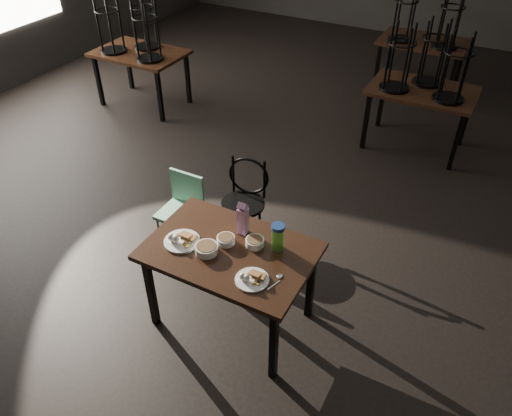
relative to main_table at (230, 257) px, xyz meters
The scene contains 14 objects.
main_table is the anchor object (origin of this frame).
plate_left 0.38m from the main_table, 163.93° to the right, with size 0.26×0.26×0.09m.
plate_right 0.36m from the main_table, 34.84° to the right, with size 0.23×0.23×0.07m.
bowl_near 0.13m from the main_table, 141.25° to the left, with size 0.13×0.13×0.05m.
bowl_far 0.21m from the main_table, 41.98° to the left, with size 0.14×0.14×0.05m.
bowl_big 0.20m from the main_table, 141.97° to the right, with size 0.17×0.17×0.06m.
juice_carton 0.29m from the main_table, 92.02° to the left, with size 0.07×0.07×0.27m.
water_bottle 0.39m from the main_table, 29.65° to the left, with size 0.13×0.13×0.21m.
spoon 0.45m from the main_table, 11.68° to the right, with size 0.05×0.18×0.01m.
bentwood_chair 1.02m from the main_table, 112.90° to the left, with size 0.42×0.41×0.83m.
school_chair 1.06m from the main_table, 145.29° to the left, with size 0.34×0.34×0.74m.
bg_table_left 4.11m from the main_table, 137.58° to the left, with size 1.20×0.80×1.48m.
bg_table_right 3.42m from the main_table, 80.18° to the left, with size 1.20×0.80×1.48m.
bg_table_far 4.98m from the main_table, 87.52° to the left, with size 1.20×0.80×1.48m.
Camera 1 is at (1.57, -3.65, 3.17)m, focal length 35.00 mm.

